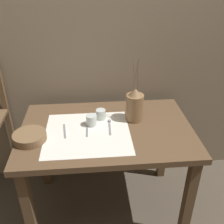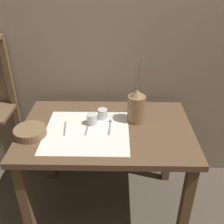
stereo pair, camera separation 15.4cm
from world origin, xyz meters
name	(u,v)px [view 2 (the right image)]	position (x,y,z in m)	size (l,w,h in m)	color
ground_plane	(107,205)	(0.00, 0.00, 0.00)	(12.00, 12.00, 0.00)	brown
stone_wall_back	(108,39)	(0.00, 0.48, 1.20)	(7.00, 0.06, 2.40)	gray
wooden_table	(107,141)	(0.00, 0.00, 0.63)	(1.13, 0.74, 0.74)	brown
linen_cloth	(87,132)	(-0.12, -0.05, 0.74)	(0.54, 0.50, 0.00)	white
pitcher_with_flowers	(136,107)	(0.20, 0.09, 0.85)	(0.12, 0.12, 0.44)	olive
wooden_bowl	(30,132)	(-0.47, -0.09, 0.76)	(0.20, 0.20, 0.05)	brown
glass_tumbler_near	(92,119)	(-0.10, 0.04, 0.78)	(0.07, 0.07, 0.07)	silver
glass_tumbler_far	(103,114)	(-0.03, 0.12, 0.78)	(0.07, 0.07, 0.07)	silver
fork_outer	(65,128)	(-0.27, -0.02, 0.74)	(0.03, 0.16, 0.00)	gray
spoon_inner	(88,123)	(-0.12, 0.04, 0.75)	(0.02, 0.17, 0.02)	gray
spoon_outer	(110,123)	(0.02, 0.04, 0.75)	(0.02, 0.17, 0.02)	gray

